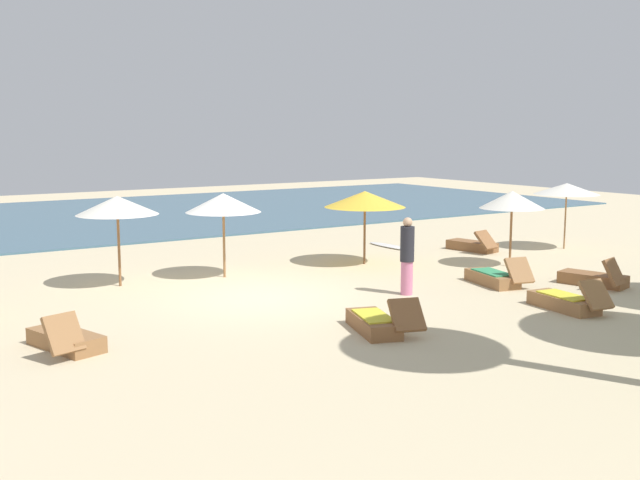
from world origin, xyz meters
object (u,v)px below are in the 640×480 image
at_px(umbrella_2, 512,200).
at_px(umbrella_4, 365,199).
at_px(umbrella_1, 223,203).
at_px(surfboard, 390,246).
at_px(lounger_5, 595,279).
at_px(lounger_6, 377,323).
at_px(lounger_4, 566,302).
at_px(lounger_1, 473,245).
at_px(umbrella_0, 117,205).
at_px(lounger_0, 495,278).
at_px(person_0, 407,256).
at_px(umbrella_5, 567,189).
at_px(lounger_2, 66,339).

height_order(umbrella_2, umbrella_4, umbrella_2).
xyz_separation_m(umbrella_1, surfboard, (6.39, 1.49, -1.80)).
bearing_deg(umbrella_1, lounger_5, -40.13).
bearing_deg(lounger_6, lounger_4, -10.24).
bearing_deg(lounger_1, surfboard, 130.45).
bearing_deg(umbrella_0, lounger_0, -32.52).
bearing_deg(lounger_6, umbrella_1, 90.14).
xyz_separation_m(lounger_5, lounger_6, (-6.73, -0.44, 0.00)).
distance_m(umbrella_0, lounger_6, 7.18).
relative_size(lounger_5, person_0, 1.01).
distance_m(umbrella_5, lounger_6, 11.67).
bearing_deg(umbrella_2, lounger_4, -124.27).
height_order(umbrella_4, person_0, umbrella_4).
distance_m(lounger_5, person_0, 4.64).
bearing_deg(lounger_2, umbrella_4, 22.73).
height_order(umbrella_0, lounger_0, umbrella_0).
bearing_deg(lounger_4, umbrella_4, 92.38).
relative_size(umbrella_4, surfboard, 1.10).
relative_size(umbrella_5, person_0, 1.17).
height_order(lounger_1, person_0, person_0).
relative_size(lounger_2, lounger_6, 0.97).
height_order(lounger_0, lounger_4, lounger_0).
relative_size(person_0, surfboard, 0.87).
height_order(umbrella_1, umbrella_5, umbrella_1).
xyz_separation_m(lounger_2, lounger_5, (11.69, -1.53, 0.00)).
relative_size(umbrella_4, person_0, 1.27).
bearing_deg(umbrella_2, person_0, -165.30).
relative_size(umbrella_2, umbrella_4, 0.92).
height_order(lounger_1, lounger_5, lounger_5).
bearing_deg(lounger_1, person_0, -147.27).
height_order(umbrella_2, surfboard, umbrella_2).
distance_m(umbrella_0, surfboard, 9.15).
bearing_deg(umbrella_0, umbrella_2, -18.44).
bearing_deg(lounger_6, umbrella_0, 111.18).
relative_size(umbrella_4, lounger_5, 1.26).
distance_m(lounger_6, surfboard, 9.94).
bearing_deg(lounger_6, person_0, 40.81).
distance_m(lounger_1, lounger_5, 5.41).
xyz_separation_m(umbrella_0, lounger_0, (7.37, -4.70, -1.71)).
relative_size(umbrella_1, umbrella_2, 1.03).
bearing_deg(lounger_1, lounger_5, -103.75).
xyz_separation_m(lounger_0, lounger_1, (3.16, 3.90, -0.01)).
bearing_deg(surfboard, umbrella_5, -36.24).
relative_size(umbrella_4, umbrella_5, 1.09).
bearing_deg(umbrella_4, umbrella_2, -37.97).
distance_m(person_0, surfboard, 6.79).
height_order(umbrella_1, lounger_5, umbrella_1).
relative_size(lounger_1, person_0, 1.04).
bearing_deg(lounger_2, umbrella_2, 6.46).
height_order(umbrella_4, umbrella_5, umbrella_5).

